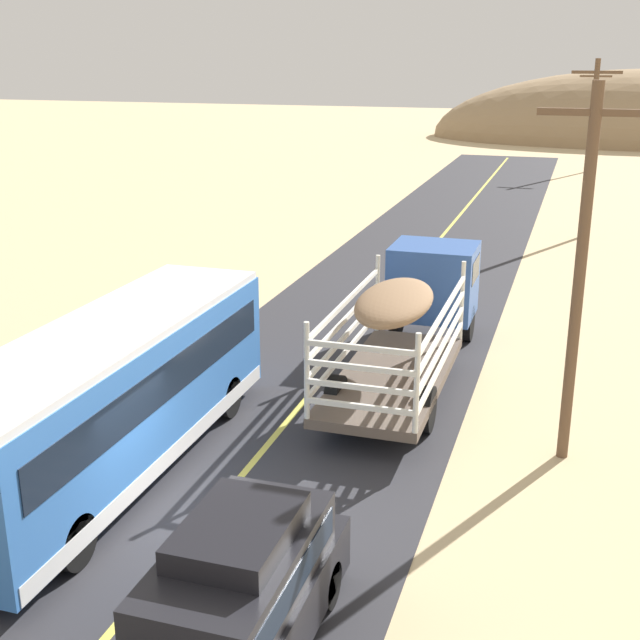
{
  "coord_description": "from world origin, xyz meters",
  "views": [
    {
      "loc": [
        6.23,
        -12.29,
        8.44
      ],
      "look_at": [
        0.0,
        7.35,
        1.77
      ],
      "focal_mm": 46.72,
      "sensor_mm": 36.0,
      "label": 1
    }
  ],
  "objects_px": {
    "bus": "(113,395)",
    "livestock_truck": "(419,301)",
    "power_pole_far": "(592,117)",
    "power_pole_mid": "(590,144)",
    "power_pole_near": "(580,268)",
    "suv_near": "(241,591)"
  },
  "relations": [
    {
      "from": "bus",
      "to": "livestock_truck",
      "type": "bearing_deg",
      "value": 60.7
    },
    {
      "from": "bus",
      "to": "power_pole_far",
      "type": "height_order",
      "value": "power_pole_far"
    },
    {
      "from": "power_pole_mid",
      "to": "power_pole_far",
      "type": "xyz_separation_m",
      "value": [
        0.0,
        23.56,
        -0.4
      ]
    },
    {
      "from": "livestock_truck",
      "to": "power_pole_near",
      "type": "relative_size",
      "value": 1.22
    },
    {
      "from": "suv_near",
      "to": "power_pole_mid",
      "type": "distance_m",
      "value": 32.01
    },
    {
      "from": "suv_near",
      "to": "power_pole_near",
      "type": "relative_size",
      "value": 0.58
    },
    {
      "from": "bus",
      "to": "power_pole_far",
      "type": "bearing_deg",
      "value": 80.07
    },
    {
      "from": "power_pole_mid",
      "to": "power_pole_far",
      "type": "distance_m",
      "value": 23.57
    },
    {
      "from": "power_pole_far",
      "to": "suv_near",
      "type": "bearing_deg",
      "value": -94.35
    },
    {
      "from": "suv_near",
      "to": "bus",
      "type": "xyz_separation_m",
      "value": [
        -4.68,
        4.44,
        0.6
      ]
    },
    {
      "from": "power_pole_near",
      "to": "power_pole_mid",
      "type": "distance_m",
      "value": 23.56
    },
    {
      "from": "power_pole_mid",
      "to": "power_pole_far",
      "type": "relative_size",
      "value": 1.11
    },
    {
      "from": "bus",
      "to": "power_pole_near",
      "type": "relative_size",
      "value": 1.26
    },
    {
      "from": "livestock_truck",
      "to": "power_pole_mid",
      "type": "xyz_separation_m",
      "value": [
        4.17,
        18.73,
        2.57
      ]
    },
    {
      "from": "power_pole_near",
      "to": "power_pole_mid",
      "type": "xyz_separation_m",
      "value": [
        0.0,
        23.56,
        0.11
      ]
    },
    {
      "from": "suv_near",
      "to": "bus",
      "type": "distance_m",
      "value": 6.48
    },
    {
      "from": "livestock_truck",
      "to": "bus",
      "type": "xyz_separation_m",
      "value": [
        -4.71,
        -8.39,
        -0.04
      ]
    },
    {
      "from": "livestock_truck",
      "to": "bus",
      "type": "bearing_deg",
      "value": -119.3
    },
    {
      "from": "bus",
      "to": "power_pole_far",
      "type": "distance_m",
      "value": 51.51
    },
    {
      "from": "bus",
      "to": "power_pole_far",
      "type": "xyz_separation_m",
      "value": [
        8.88,
        50.69,
        2.21
      ]
    },
    {
      "from": "power_pole_far",
      "to": "power_pole_near",
      "type": "bearing_deg",
      "value": -90.0
    },
    {
      "from": "suv_near",
      "to": "power_pole_mid",
      "type": "relative_size",
      "value": 0.57
    }
  ]
}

